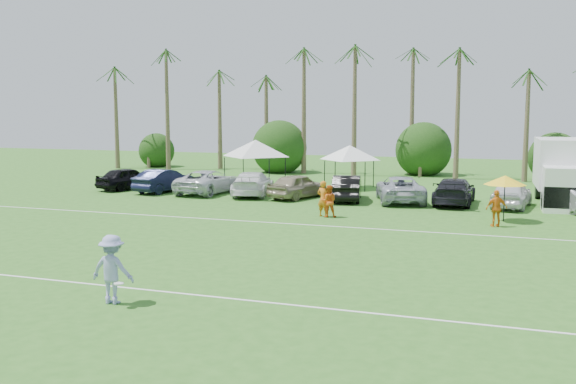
% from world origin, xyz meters
% --- Properties ---
extents(ground, '(120.00, 120.00, 0.00)m').
position_xyz_m(ground, '(0.00, 0.00, 0.00)').
color(ground, '#2F671E').
rests_on(ground, ground).
extents(field_lines, '(80.00, 12.10, 0.01)m').
position_xyz_m(field_lines, '(0.00, 8.00, 0.01)').
color(field_lines, white).
rests_on(field_lines, ground).
extents(palm_tree_0, '(2.40, 2.40, 8.90)m').
position_xyz_m(palm_tree_0, '(-22.00, 38.00, 7.48)').
color(palm_tree_0, brown).
rests_on(palm_tree_0, ground).
extents(palm_tree_1, '(2.40, 2.40, 9.90)m').
position_xyz_m(palm_tree_1, '(-17.00, 38.00, 8.35)').
color(palm_tree_1, brown).
rests_on(palm_tree_1, ground).
extents(palm_tree_2, '(2.40, 2.40, 10.90)m').
position_xyz_m(palm_tree_2, '(-12.00, 38.00, 9.21)').
color(palm_tree_2, brown).
rests_on(palm_tree_2, ground).
extents(palm_tree_3, '(2.40, 2.40, 11.90)m').
position_xyz_m(palm_tree_3, '(-8.00, 38.00, 10.06)').
color(palm_tree_3, brown).
rests_on(palm_tree_3, ground).
extents(palm_tree_4, '(2.40, 2.40, 8.90)m').
position_xyz_m(palm_tree_4, '(-4.00, 38.00, 7.48)').
color(palm_tree_4, brown).
rests_on(palm_tree_4, ground).
extents(palm_tree_5, '(2.40, 2.40, 9.90)m').
position_xyz_m(palm_tree_5, '(0.00, 38.00, 8.35)').
color(palm_tree_5, brown).
rests_on(palm_tree_5, ground).
extents(palm_tree_6, '(2.40, 2.40, 10.90)m').
position_xyz_m(palm_tree_6, '(4.00, 38.00, 9.21)').
color(palm_tree_6, brown).
rests_on(palm_tree_6, ground).
extents(palm_tree_7, '(2.40, 2.40, 11.90)m').
position_xyz_m(palm_tree_7, '(8.00, 38.00, 10.06)').
color(palm_tree_7, brown).
rests_on(palm_tree_7, ground).
extents(palm_tree_8, '(2.40, 2.40, 8.90)m').
position_xyz_m(palm_tree_8, '(13.00, 38.00, 7.48)').
color(palm_tree_8, brown).
rests_on(palm_tree_8, ground).
extents(bush_tree_0, '(4.00, 4.00, 4.00)m').
position_xyz_m(bush_tree_0, '(-19.00, 39.00, 1.80)').
color(bush_tree_0, brown).
rests_on(bush_tree_0, ground).
extents(bush_tree_1, '(4.00, 4.00, 4.00)m').
position_xyz_m(bush_tree_1, '(-6.00, 39.00, 1.80)').
color(bush_tree_1, brown).
rests_on(bush_tree_1, ground).
extents(bush_tree_2, '(4.00, 4.00, 4.00)m').
position_xyz_m(bush_tree_2, '(6.00, 39.00, 1.80)').
color(bush_tree_2, brown).
rests_on(bush_tree_2, ground).
extents(bush_tree_3, '(4.00, 4.00, 4.00)m').
position_xyz_m(bush_tree_3, '(16.00, 39.00, 1.80)').
color(bush_tree_3, brown).
rests_on(bush_tree_3, ground).
extents(sideline_player_a, '(0.75, 0.58, 1.81)m').
position_xyz_m(sideline_player_a, '(4.05, 16.55, 0.90)').
color(sideline_player_a, orange).
rests_on(sideline_player_a, ground).
extents(sideline_player_b, '(0.93, 0.81, 1.61)m').
position_xyz_m(sideline_player_b, '(4.36, 16.43, 0.81)').
color(sideline_player_b, '#D65917').
rests_on(sideline_player_b, ground).
extents(sideline_player_c, '(1.08, 0.77, 1.70)m').
position_xyz_m(sideline_player_c, '(12.32, 16.38, 0.85)').
color(sideline_player_c, orange).
rests_on(sideline_player_c, ground).
extents(box_truck, '(2.97, 7.24, 3.69)m').
position_xyz_m(box_truck, '(15.70, 24.95, 1.97)').
color(box_truck, white).
rests_on(box_truck, ground).
extents(canopy_tent_left, '(4.82, 4.82, 3.91)m').
position_xyz_m(canopy_tent_left, '(-3.38, 25.91, 3.35)').
color(canopy_tent_left, black).
rests_on(canopy_tent_left, ground).
extents(canopy_tent_right, '(4.25, 4.25, 3.45)m').
position_xyz_m(canopy_tent_right, '(2.49, 28.47, 2.95)').
color(canopy_tent_right, black).
rests_on(canopy_tent_right, ground).
extents(market_umbrella, '(1.99, 1.99, 2.22)m').
position_xyz_m(market_umbrella, '(12.62, 18.02, 1.99)').
color(market_umbrella, black).
rests_on(market_umbrella, ground).
extents(frisbee_player, '(1.27, 0.80, 1.91)m').
position_xyz_m(frisbee_player, '(2.62, 0.57, 0.95)').
color(frisbee_player, '#939BD1').
rests_on(frisbee_player, ground).
extents(parked_car_0, '(3.06, 4.75, 1.50)m').
position_xyz_m(parked_car_0, '(-11.56, 23.10, 0.75)').
color(parked_car_0, black).
rests_on(parked_car_0, ground).
extents(parked_car_1, '(2.42, 4.78, 1.50)m').
position_xyz_m(parked_car_1, '(-8.50, 22.64, 0.75)').
color(parked_car_1, black).
rests_on(parked_car_1, ground).
extents(parked_car_2, '(2.81, 5.55, 1.50)m').
position_xyz_m(parked_car_2, '(-5.43, 22.90, 0.75)').
color(parked_car_2, silver).
rests_on(parked_car_2, ground).
extents(parked_car_3, '(3.14, 5.51, 1.50)m').
position_xyz_m(parked_car_3, '(-2.37, 22.89, 0.75)').
color(parked_car_3, white).
rests_on(parked_car_3, ground).
extents(parked_car_4, '(3.11, 4.75, 1.50)m').
position_xyz_m(parked_car_4, '(0.70, 22.64, 0.75)').
color(parked_car_4, tan).
rests_on(parked_car_4, ground).
extents(parked_car_5, '(2.45, 4.79, 1.50)m').
position_xyz_m(parked_car_5, '(3.76, 22.65, 0.75)').
color(parked_car_5, black).
rests_on(parked_car_5, ground).
extents(parked_car_6, '(3.86, 5.88, 1.50)m').
position_xyz_m(parked_car_6, '(6.83, 23.09, 0.75)').
color(parked_car_6, '#AEB2BE').
rests_on(parked_car_6, ground).
extents(parked_car_7, '(2.16, 5.20, 1.50)m').
position_xyz_m(parked_car_7, '(9.89, 23.06, 0.75)').
color(parked_car_7, black).
rests_on(parked_car_7, ground).
extents(parked_car_8, '(2.43, 4.63, 1.50)m').
position_xyz_m(parked_car_8, '(12.96, 22.82, 0.75)').
color(parked_car_8, silver).
rests_on(parked_car_8, ground).
extents(parked_car_9, '(3.00, 4.83, 1.50)m').
position_xyz_m(parked_car_9, '(16.02, 22.96, 0.75)').
color(parked_car_9, gray).
rests_on(parked_car_9, ground).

